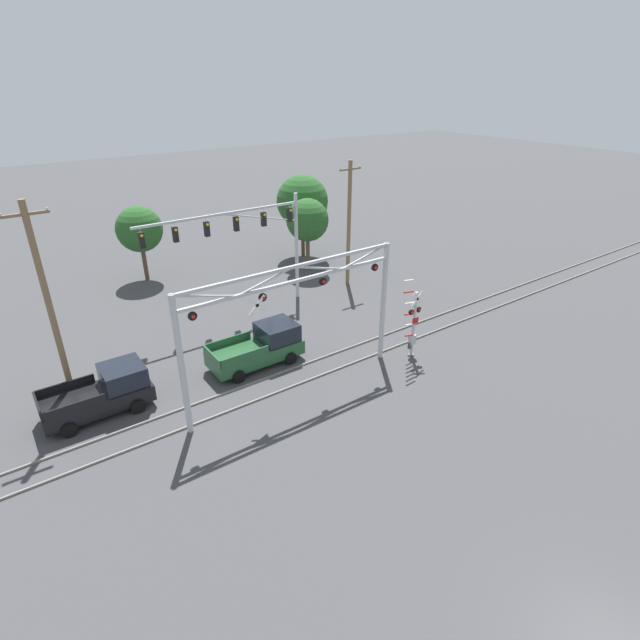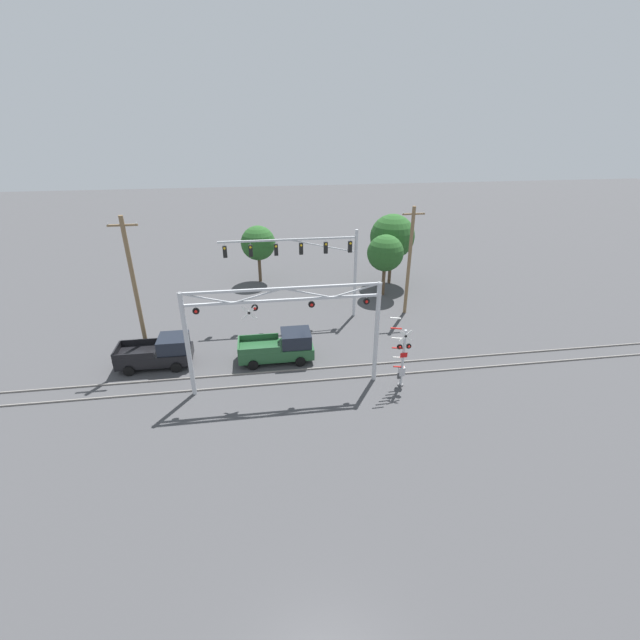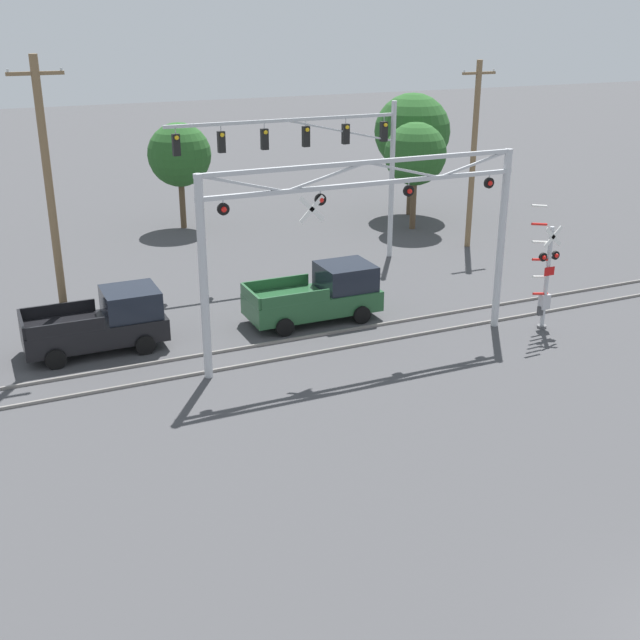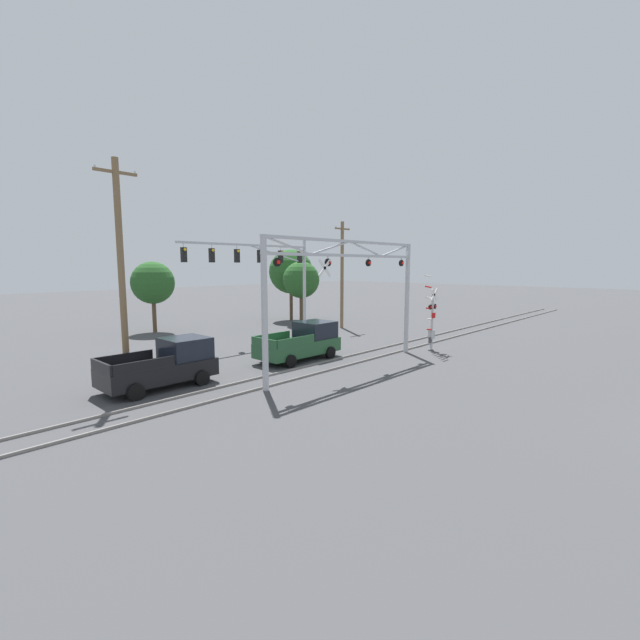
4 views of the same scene
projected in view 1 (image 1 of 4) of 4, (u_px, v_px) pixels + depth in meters
The scene contains 12 objects.
rail_track_near at pixel (293, 386), 25.31m from camera, with size 80.00×0.08×0.10m, color gray.
rail_track_far at pixel (279, 374), 26.36m from camera, with size 80.00×0.08×0.10m, color gray.
crossing_gantry at pixel (294, 311), 23.16m from camera, with size 11.47×0.29×6.63m.
crossing_signal_mast at pixel (413, 326), 27.23m from camera, with size 1.47×0.35×4.81m.
traffic_signal_span at pixel (253, 232), 31.51m from camera, with size 10.79×0.39×7.33m.
pickup_truck_lead at pixel (261, 347), 27.06m from camera, with size 5.08×2.34×2.08m.
pickup_truck_following at pixel (104, 393), 23.17m from camera, with size 4.81×2.34×2.08m.
utility_pole_left at pixel (50, 309), 21.73m from camera, with size 1.80×0.28×9.86m.
utility_pole_right at pixel (349, 223), 35.74m from camera, with size 1.80×0.28×9.00m.
background_tree_beyond_span at pixel (139, 229), 36.69m from camera, with size 3.38×3.38×5.67m.
background_tree_far_left_verge at pixel (307, 220), 38.68m from camera, with size 3.32×3.32×5.72m.
background_tree_far_right_verge at pixel (302, 201), 41.30m from camera, with size 4.28×4.28×6.90m.
Camera 1 is at (-11.14, -1.86, 14.33)m, focal length 28.00 mm.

